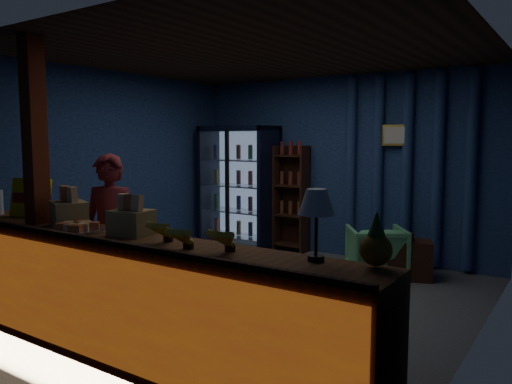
{
  "coord_description": "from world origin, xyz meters",
  "views": [
    {
      "loc": [
        3.03,
        -4.47,
        1.7
      ],
      "look_at": [
        0.16,
        -0.2,
        1.15
      ],
      "focal_mm": 35.0,
      "sensor_mm": 36.0,
      "label": 1
    }
  ],
  "objects_px": {
    "green_chair": "(376,251)",
    "table_lamp": "(317,205)",
    "pastry_tray": "(78,229)",
    "shopkeeper": "(110,236)"
  },
  "relations": [
    {
      "from": "shopkeeper",
      "to": "green_chair",
      "type": "xyz_separation_m",
      "value": [
        1.6,
        2.8,
        -0.47
      ]
    },
    {
      "from": "pastry_tray",
      "to": "table_lamp",
      "type": "distance_m",
      "value": 2.09
    },
    {
      "from": "pastry_tray",
      "to": "table_lamp",
      "type": "xyz_separation_m",
      "value": [
        2.06,
        0.21,
        0.33
      ]
    },
    {
      "from": "shopkeeper",
      "to": "pastry_tray",
      "type": "bearing_deg",
      "value": -84.64
    },
    {
      "from": "green_chair",
      "to": "pastry_tray",
      "type": "xyz_separation_m",
      "value": [
        -1.27,
        -3.39,
        0.66
      ]
    },
    {
      "from": "green_chair",
      "to": "table_lamp",
      "type": "relative_size",
      "value": 1.52
    },
    {
      "from": "green_chair",
      "to": "pastry_tray",
      "type": "height_order",
      "value": "pastry_tray"
    },
    {
      "from": "table_lamp",
      "to": "green_chair",
      "type": "bearing_deg",
      "value": 103.8
    },
    {
      "from": "green_chair",
      "to": "table_lamp",
      "type": "xyz_separation_m",
      "value": [
        0.78,
        -3.18,
        0.99
      ]
    },
    {
      "from": "green_chair",
      "to": "table_lamp",
      "type": "bearing_deg",
      "value": 69.94
    }
  ]
}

